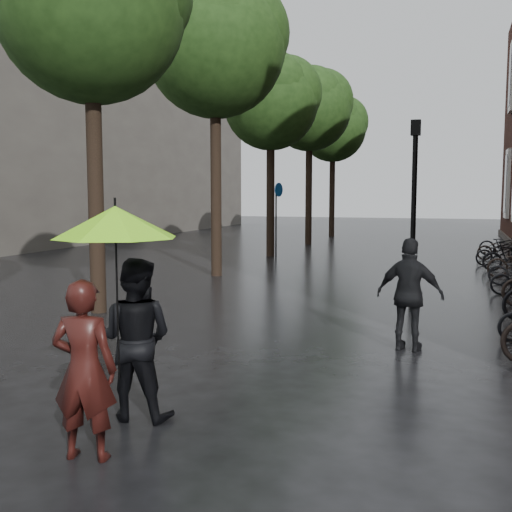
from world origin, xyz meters
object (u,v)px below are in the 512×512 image
at_px(person_black, 135,339).
at_px(lamp_post, 414,194).
at_px(pedestrian_walking, 410,295).
at_px(person_burgundy, 84,370).

height_order(person_black, lamp_post, lamp_post).
bearing_deg(pedestrian_walking, lamp_post, -77.39).
relative_size(person_burgundy, lamp_post, 0.42).
height_order(person_burgundy, lamp_post, lamp_post).
relative_size(person_black, lamp_post, 0.44).
distance_m(person_burgundy, pedestrian_walking, 5.58).
bearing_deg(person_burgundy, lamp_post, -115.03).
relative_size(person_burgundy, person_black, 0.95).
height_order(person_burgundy, pedestrian_walking, pedestrian_walking).
height_order(pedestrian_walking, lamp_post, lamp_post).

